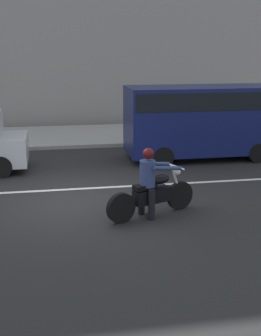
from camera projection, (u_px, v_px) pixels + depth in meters
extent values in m
plane|color=black|center=(76.00, 200.00, 11.12)|extent=(80.00, 80.00, 0.00)
cube|color=#99968E|center=(64.00, 136.00, 18.70)|extent=(40.00, 4.40, 0.14)
cube|color=gray|center=(57.00, 25.00, 20.75)|extent=(40.00, 1.40, 9.23)
cube|color=silver|center=(68.00, 189.00, 11.95)|extent=(18.00, 0.14, 0.01)
cylinder|color=black|center=(180.00, 195.00, 10.43)|extent=(0.66, 0.36, 0.67)
cylinder|color=black|center=(121.00, 208.00, 9.61)|extent=(0.66, 0.36, 0.67)
cylinder|color=silver|center=(176.00, 181.00, 10.27)|extent=(0.36, 0.19, 0.79)
cube|color=black|center=(152.00, 195.00, 9.99)|extent=(0.91, 0.59, 0.32)
ellipsoid|color=black|center=(160.00, 179.00, 10.01)|extent=(0.53, 0.40, 0.22)
cube|color=black|center=(145.00, 187.00, 9.83)|extent=(0.57, 0.42, 0.10)
cylinder|color=silver|center=(174.00, 166.00, 10.15)|extent=(0.30, 0.66, 0.04)
sphere|color=silver|center=(177.00, 172.00, 10.23)|extent=(0.17, 0.17, 0.17)
cylinder|color=silver|center=(136.00, 201.00, 9.99)|extent=(0.68, 0.33, 0.07)
cylinder|color=black|center=(152.00, 205.00, 9.78)|extent=(0.20, 0.20, 0.69)
cylinder|color=black|center=(141.00, 200.00, 10.11)|extent=(0.20, 0.20, 0.69)
cylinder|color=navy|center=(147.00, 173.00, 9.79)|extent=(0.44, 0.44, 0.58)
cylinder|color=navy|center=(167.00, 168.00, 9.77)|extent=(0.73, 0.36, 0.20)
cylinder|color=navy|center=(155.00, 164.00, 10.13)|extent=(0.73, 0.36, 0.20)
sphere|color=tan|center=(148.00, 155.00, 9.69)|extent=(0.20, 0.20, 0.20)
sphere|color=#510F0F|center=(148.00, 154.00, 9.68)|extent=(0.25, 0.25, 0.25)
cube|color=#11194C|center=(204.00, 119.00, 14.96)|extent=(5.10, 1.90, 2.17)
cube|color=black|center=(204.00, 99.00, 14.78)|extent=(4.94, 1.93, 0.56)
cylinder|color=black|center=(246.00, 147.00, 15.49)|extent=(0.64, 1.96, 0.64)
cylinder|color=black|center=(157.00, 151.00, 14.95)|extent=(0.64, 1.96, 0.64)
cylinder|color=black|center=(3.00, 160.00, 13.69)|extent=(0.64, 1.76, 0.64)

